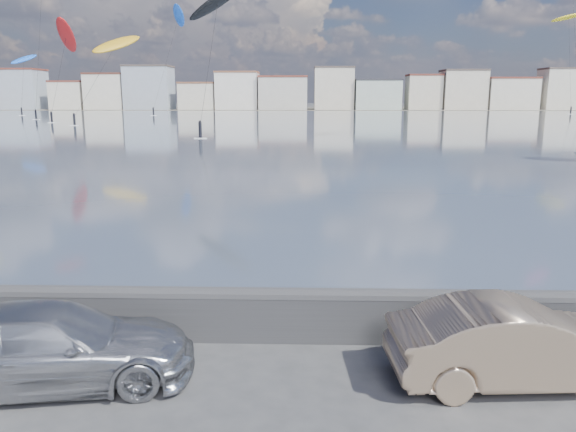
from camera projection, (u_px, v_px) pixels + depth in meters
The scene contains 13 objects.
ground at pixel (213, 417), 8.30m from camera, with size 700.00×700.00×0.00m, color #333335.
bay_water at pixel (297, 123), 97.71m from camera, with size 500.00×177.00×0.00m, color #3D4B5E.
far_shore_strip at pixel (301, 109), 203.74m from camera, with size 500.00×60.00×0.00m, color #4C473D.
seawall at pixel (234, 312), 10.82m from camera, with size 400.00×0.36×1.08m.
far_buildings at pixel (305, 91), 188.75m from camera, with size 240.79×13.26×14.60m.
car_silver at pixel (52, 346), 9.15m from camera, with size 1.86×4.58×1.33m, color #AEAFB5.
car_champagne at pixel (518, 344), 9.18m from camera, with size 1.46×4.17×1.38m, color tan.
kitesurfer_0 at pixel (218, 3), 68.23m from camera, with size 8.56×12.15×18.72m.
kitesurfer_3 at pixel (66, 36), 100.89m from camera, with size 4.85×11.33×18.66m.
kitesurfer_8 at pixel (116, 45), 99.18m from camera, with size 8.50×18.94×16.29m.
kitesurfer_9 at pixel (178, 17), 141.79m from camera, with size 5.73×19.04×27.33m.
kitesurfer_10 at pixel (569, 18), 150.86m from camera, with size 9.61×15.66×27.20m.
kitesurfer_11 at pixel (24, 60), 137.93m from camera, with size 5.52×12.20×15.31m.
Camera 1 is at (1.34, -7.45, 4.66)m, focal length 35.00 mm.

